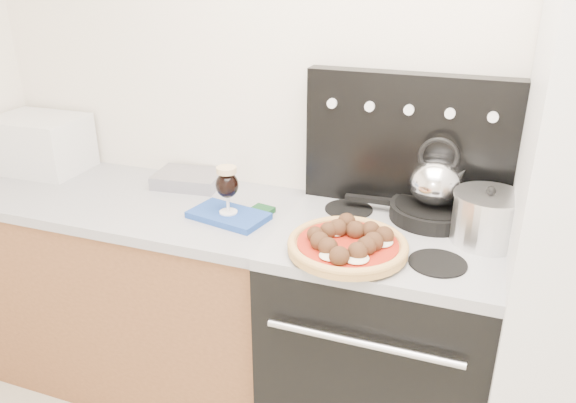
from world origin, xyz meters
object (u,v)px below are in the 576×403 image
at_px(stove_body, 380,348).
at_px(tea_kettle, 436,178).
at_px(beer_glass, 227,190).
at_px(toaster_oven, 41,144).
at_px(pizza, 348,243).
at_px(oven_mitt, 229,216).
at_px(stock_pot, 487,219).
at_px(pizza_pan, 347,252).
at_px(skillet, 432,212).
at_px(base_cabinet, 134,292).

distance_m(stove_body, tea_kettle, 0.68).
bearing_deg(beer_glass, toaster_oven, 169.34).
distance_m(beer_glass, tea_kettle, 0.75).
height_order(beer_glass, pizza, beer_glass).
bearing_deg(oven_mitt, toaster_oven, 169.34).
xyz_separation_m(beer_glass, stock_pot, (0.90, 0.09, -0.01)).
xyz_separation_m(oven_mitt, pizza_pan, (0.49, -0.14, 0.01)).
bearing_deg(oven_mitt, skillet, 16.68).
relative_size(oven_mitt, skillet, 0.93).
bearing_deg(beer_glass, stock_pot, 5.92).
xyz_separation_m(toaster_oven, beer_glass, (1.02, -0.19, -0.01)).
height_order(base_cabinet, beer_glass, beer_glass).
height_order(base_cabinet, stock_pot, stock_pot).
bearing_deg(base_cabinet, skillet, 7.06).
bearing_deg(stove_body, stock_pot, 10.44).
xyz_separation_m(beer_glass, pizza_pan, (0.49, -0.14, -0.09)).
xyz_separation_m(base_cabinet, oven_mitt, (0.51, -0.06, 0.48)).
bearing_deg(stock_pot, toaster_oven, 177.04).
relative_size(base_cabinet, pizza_pan, 4.26).
height_order(toaster_oven, skillet, toaster_oven).
height_order(base_cabinet, tea_kettle, tea_kettle).
distance_m(toaster_oven, beer_glass, 1.04).
bearing_deg(stove_body, pizza, -118.96).
relative_size(pizza_pan, tea_kettle, 1.61).
xyz_separation_m(pizza_pan, tea_kettle, (0.22, 0.36, 0.15)).
xyz_separation_m(oven_mitt, tea_kettle, (0.71, 0.21, 0.17)).
relative_size(pizza, skillet, 1.25).
height_order(oven_mitt, pizza, pizza).
xyz_separation_m(toaster_oven, tea_kettle, (1.73, 0.02, 0.06)).
bearing_deg(stove_body, oven_mitt, -176.46).
height_order(toaster_oven, beer_glass, toaster_oven).
bearing_deg(skillet, pizza_pan, -121.85).
distance_m(pizza_pan, skillet, 0.42).
bearing_deg(pizza_pan, skillet, 58.15).
distance_m(base_cabinet, stock_pot, 1.52).
bearing_deg(toaster_oven, stock_pot, -4.28).
distance_m(toaster_oven, skillet, 1.74).
height_order(stove_body, pizza_pan, pizza_pan).
bearing_deg(base_cabinet, beer_glass, -6.82).
distance_m(stove_body, pizza, 0.56).
distance_m(pizza_pan, pizza, 0.03).
height_order(stove_body, beer_glass, beer_glass).
distance_m(pizza, skillet, 0.42).
xyz_separation_m(skillet, stock_pot, (0.18, -0.12, 0.05)).
bearing_deg(stove_body, toaster_oven, 174.48).
height_order(stove_body, toaster_oven, toaster_oven).
height_order(beer_glass, pizza_pan, beer_glass).
bearing_deg(tea_kettle, base_cabinet, -174.48).
height_order(oven_mitt, stock_pot, stock_pot).
bearing_deg(toaster_oven, stove_body, -6.84).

